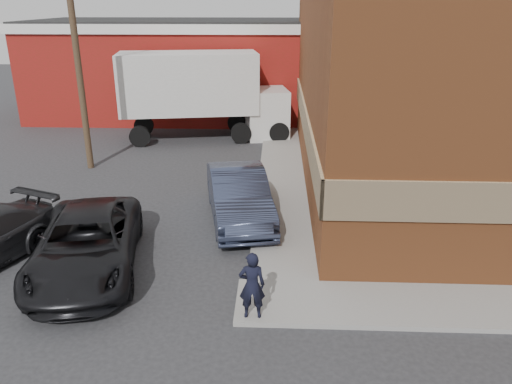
% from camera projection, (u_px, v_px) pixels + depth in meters
% --- Properties ---
extents(ground, '(90.00, 90.00, 0.00)m').
position_uv_depth(ground, '(259.00, 284.00, 12.50)').
color(ground, '#28282B').
rests_on(ground, ground).
extents(brick_building, '(14.25, 18.25, 9.36)m').
position_uv_depth(brick_building, '(492.00, 56.00, 18.86)').
color(brick_building, brown).
rests_on(brick_building, ground).
extents(sidewalk_west, '(1.80, 18.00, 0.12)m').
position_uv_depth(sidewalk_west, '(281.00, 169.00, 20.85)').
color(sidewalk_west, gray).
rests_on(sidewalk_west, ground).
extents(warehouse, '(16.30, 8.30, 5.60)m').
position_uv_depth(warehouse, '(173.00, 68.00, 30.39)').
color(warehouse, maroon).
rests_on(warehouse, ground).
extents(utility_pole, '(2.00, 0.26, 9.00)m').
position_uv_depth(utility_pole, '(77.00, 52.00, 19.50)').
color(utility_pole, '#4B3925').
rests_on(utility_pole, ground).
extents(man, '(0.59, 0.41, 1.57)m').
position_uv_depth(man, '(252.00, 285.00, 10.74)').
color(man, black).
rests_on(man, sidewalk_south).
extents(sedan, '(2.71, 5.25, 1.65)m').
position_uv_depth(sedan, '(239.00, 195.00, 15.91)').
color(sedan, '#303750').
rests_on(sedan, ground).
extents(suv_a, '(3.51, 5.83, 1.51)m').
position_uv_depth(suv_a, '(87.00, 244.00, 12.88)').
color(suv_a, black).
rests_on(suv_a, ground).
extents(box_truck, '(9.01, 3.99, 4.30)m').
position_uv_depth(box_truck, '(206.00, 90.00, 24.79)').
color(box_truck, silver).
rests_on(box_truck, ground).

